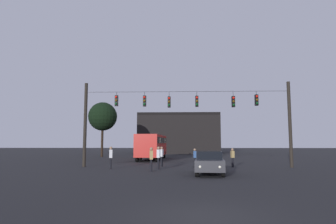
{
  "coord_description": "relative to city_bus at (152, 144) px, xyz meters",
  "views": [
    {
      "loc": [
        -0.64,
        -8.45,
        2.07
      ],
      "look_at": [
        -1.69,
        19.66,
        5.03
      ],
      "focal_mm": 31.25,
      "sensor_mm": 36.0,
      "label": 1
    }
  ],
  "objects": [
    {
      "name": "pedestrian_crossing_center",
      "position": [
        4.67,
        -10.72,
        -0.99
      ],
      "size": [
        0.24,
        0.36,
        1.57
      ],
      "color": "black",
      "rests_on": "ground"
    },
    {
      "name": "pedestrian_trailing",
      "position": [
        1.66,
        -12.72,
        -0.86
      ],
      "size": [
        0.27,
        0.38,
        1.77
      ],
      "color": "black",
      "rests_on": "ground"
    },
    {
      "name": "corner_building",
      "position": [
        3.25,
        24.35,
        1.98
      ],
      "size": [
        15.42,
        13.96,
        7.69
      ],
      "color": "black",
      "rests_on": "ground"
    },
    {
      "name": "pedestrian_crossing_right",
      "position": [
        -2.11,
        -13.09,
        -0.86
      ],
      "size": [
        0.31,
        0.4,
        1.77
      ],
      "color": "black",
      "rests_on": "ground"
    },
    {
      "name": "car_near_right",
      "position": [
        5.33,
        -16.69,
        -1.07
      ],
      "size": [
        2.22,
        4.47,
        1.52
      ],
      "color": "#2D2D33",
      "rests_on": "ground"
    },
    {
      "name": "pedestrian_near_bus",
      "position": [
        1.28,
        -14.89,
        -0.88
      ],
      "size": [
        0.28,
        0.39,
        1.74
      ],
      "color": "black",
      "rests_on": "ground"
    },
    {
      "name": "tree_left_silhouette",
      "position": [
        -8.01,
        6.52,
        4.06
      ],
      "size": [
        4.23,
        4.23,
        8.07
      ],
      "color": "black",
      "rests_on": "ground"
    },
    {
      "name": "pedestrian_far_side",
      "position": [
        7.88,
        -10.91,
        -0.96
      ],
      "size": [
        0.29,
        0.39,
        1.6
      ],
      "color": "black",
      "rests_on": "ground"
    },
    {
      "name": "ground_plane",
      "position": [
        3.94,
        -3.35,
        -1.87
      ],
      "size": [
        168.0,
        168.0,
        0.0
      ],
      "primitive_type": "plane",
      "color": "black",
      "rests_on": "ground"
    },
    {
      "name": "pedestrian_crossing_left",
      "position": [
        1.78,
        -10.55,
        -0.88
      ],
      "size": [
        0.32,
        0.41,
        1.73
      ],
      "color": "black",
      "rests_on": "ground"
    },
    {
      "name": "overhead_signal_span",
      "position": [
        3.93,
        -11.1,
        2.52
      ],
      "size": [
        17.94,
        0.44,
        7.32
      ],
      "color": "black",
      "rests_on": "ground"
    },
    {
      "name": "city_bus",
      "position": [
        0.0,
        0.0,
        0.0
      ],
      "size": [
        3.01,
        11.1,
        3.0
      ],
      "color": "#B21E19",
      "rests_on": "ground"
    }
  ]
}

